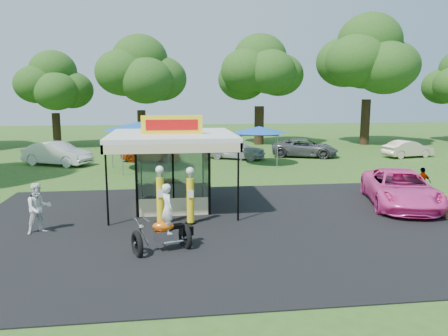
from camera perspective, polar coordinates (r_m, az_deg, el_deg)
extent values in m
plane|color=#2F5219|center=(15.36, 1.28, -9.66)|extent=(120.00, 120.00, 0.00)
cube|color=black|center=(17.23, 0.26, -7.42)|extent=(20.00, 14.00, 0.04)
cube|color=white|center=(19.98, -6.62, -5.06)|extent=(3.00, 3.00, 0.06)
cube|color=white|center=(19.41, -6.81, 4.29)|extent=(5.40, 5.40, 0.18)
cube|color=yellow|center=(18.87, -6.82, 5.63)|extent=(2.60, 0.25, 0.80)
cube|color=red|center=(18.74, -6.81, 5.60)|extent=(2.21, 0.02, 0.45)
cylinder|color=black|center=(17.29, -15.07, -2.30)|extent=(0.08, 0.08, 3.20)
cylinder|color=black|center=(17.35, 1.87, -1.92)|extent=(0.08, 0.08, 3.20)
cylinder|color=black|center=(17.47, -8.24, -7.19)|extent=(0.44, 0.44, 0.10)
cylinder|color=yellow|center=(17.22, -8.31, -4.17)|extent=(0.30, 0.30, 1.80)
cylinder|color=silver|center=(17.01, -8.39, -0.90)|extent=(0.20, 0.20, 0.20)
sphere|color=white|center=(16.97, -8.41, -0.24)|extent=(0.32, 0.32, 0.32)
cube|color=white|center=(16.97, -8.34, -3.33)|extent=(0.22, 0.02, 0.30)
cylinder|color=black|center=(17.40, -4.37, -7.19)|extent=(0.43, 0.43, 0.10)
cylinder|color=yellow|center=(17.15, -4.41, -4.23)|extent=(0.29, 0.29, 1.75)
cylinder|color=silver|center=(16.95, -4.45, -1.04)|extent=(0.19, 0.19, 0.19)
sphere|color=white|center=(16.91, -4.46, -0.39)|extent=(0.31, 0.31, 0.31)
cube|color=white|center=(16.92, -4.39, -3.42)|extent=(0.21, 0.02, 0.29)
torus|color=black|center=(14.27, -11.27, -9.81)|extent=(0.48, 0.92, 0.92)
torus|color=black|center=(14.78, -5.09, -8.96)|extent=(0.48, 0.92, 0.92)
cube|color=silver|center=(14.46, -7.93, -8.71)|extent=(0.67, 0.50, 0.33)
ellipsoid|color=orange|center=(14.37, -7.96, -7.55)|extent=(0.70, 0.39, 0.33)
cube|color=black|center=(14.52, -6.52, -7.61)|extent=(0.66, 0.47, 0.11)
cube|color=black|center=(14.72, -4.98, -8.10)|extent=(0.49, 0.48, 0.31)
cylinder|color=silver|center=(14.19, -10.68, -8.22)|extent=(0.48, 0.23, 0.98)
cylinder|color=silver|center=(14.12, -10.09, -6.66)|extent=(0.28, 0.63, 0.05)
sphere|color=silver|center=(14.13, -10.79, -7.60)|extent=(0.18, 0.18, 0.18)
imported|color=white|center=(14.27, -7.39, -5.28)|extent=(0.58, 0.70, 1.64)
torus|color=black|center=(18.76, -9.31, -4.94)|extent=(0.84, 0.46, 0.82)
torus|color=black|center=(18.92, -9.72, -4.82)|extent=(0.81, 0.43, 0.82)
imported|color=yellow|center=(22.01, -6.74, -2.48)|extent=(2.82, 1.13, 0.96)
imported|color=#FE45A9|center=(21.53, 22.02, -2.48)|extent=(4.20, 6.39, 1.63)
imported|color=white|center=(17.43, -23.06, -4.86)|extent=(1.16, 1.09, 1.89)
imported|color=gray|center=(23.57, 24.47, -1.78)|extent=(0.91, 0.40, 1.53)
imported|color=silver|center=(33.68, -20.96, 1.76)|extent=(5.32, 3.84, 1.67)
imported|color=#BC430E|center=(33.66, -9.51, 1.97)|extent=(4.90, 3.01, 1.33)
imported|color=#B2B1B6|center=(34.50, 1.54, 2.50)|extent=(4.98, 3.85, 1.58)
imported|color=#4D4D4F|center=(36.28, 10.51, 2.60)|extent=(5.82, 4.13, 1.47)
imported|color=beige|center=(38.41, 22.90, 2.31)|extent=(4.37, 2.28, 1.37)
cylinder|color=gray|center=(31.63, -13.56, 2.50)|extent=(0.06, 0.06, 2.58)
cylinder|color=gray|center=(31.45, -8.06, 2.63)|extent=(0.06, 0.06, 2.58)
cylinder|color=gray|center=(28.64, -14.19, 1.75)|extent=(0.06, 0.06, 2.58)
cylinder|color=gray|center=(28.45, -8.12, 1.89)|extent=(0.06, 0.06, 2.58)
cube|color=#194EA4|center=(29.86, -11.07, 4.79)|extent=(3.23, 3.23, 0.13)
cone|color=#194EA4|center=(29.84, -11.09, 5.43)|extent=(4.65, 4.65, 0.54)
cylinder|color=gray|center=(32.87, 1.91, 2.69)|extent=(0.06, 0.06, 2.21)
cylinder|color=gray|center=(33.38, 6.26, 2.75)|extent=(0.06, 0.06, 2.21)
cylinder|color=gray|center=(30.36, 2.69, 2.11)|extent=(0.06, 0.06, 2.21)
cylinder|color=gray|center=(30.92, 7.38, 2.18)|extent=(0.06, 0.06, 2.21)
cube|color=#194EA4|center=(31.73, 4.59, 4.53)|extent=(2.76, 2.76, 0.11)
cone|color=#194EA4|center=(31.71, 4.59, 5.04)|extent=(3.98, 3.98, 0.46)
cylinder|color=black|center=(45.78, -21.01, 4.68)|extent=(0.77, 0.77, 3.25)
ellipsoid|color=#1D3F12|center=(45.66, -21.33, 9.85)|extent=(7.54, 7.54, 6.47)
cylinder|color=black|center=(41.50, -10.67, 4.94)|extent=(0.77, 0.77, 3.60)
ellipsoid|color=#1D3F12|center=(41.40, -10.88, 11.41)|extent=(8.64, 8.64, 7.41)
cylinder|color=black|center=(44.66, 4.60, 5.57)|extent=(0.97, 0.97, 3.86)
ellipsoid|color=#1D3F12|center=(44.59, 4.69, 11.91)|extent=(9.01, 9.01, 7.72)
cylinder|color=black|center=(46.64, 17.96, 5.73)|extent=(0.91, 0.91, 4.55)
ellipsoid|color=#1D3F12|center=(46.66, 18.33, 12.88)|extent=(10.63, 10.63, 9.11)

